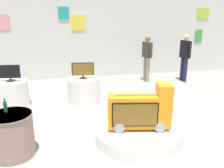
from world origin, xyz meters
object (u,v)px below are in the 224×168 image
bottle_on_side_table (5,107)px  display_pedestal_center_rear (12,93)px  tv_on_left_rear (83,70)px  shopper_browsing_near_truck (147,55)px  main_display_pedestal (138,133)px  novelty_firetruck_tv (140,111)px  tv_on_center_rear (10,73)px  display_pedestal_left_rear (84,90)px  side_table_round (12,135)px  shopper_browsing_rear (185,54)px

bottle_on_side_table → display_pedestal_center_rear: bearing=98.2°
tv_on_left_rear → shopper_browsing_near_truck: (2.37, 1.61, 0.05)m
main_display_pedestal → novelty_firetruck_tv: novelty_firetruck_tv is taller
display_pedestal_center_rear → tv_on_center_rear: (0.00, -0.00, 0.55)m
main_display_pedestal → novelty_firetruck_tv: bearing=-27.0°
display_pedestal_left_rear → bottle_on_side_table: bearing=-124.8°
main_display_pedestal → shopper_browsing_near_truck: size_ratio=1.02×
display_pedestal_left_rear → tv_on_left_rear: bearing=-81.9°
novelty_firetruck_tv → shopper_browsing_near_truck: size_ratio=0.74×
novelty_firetruck_tv → main_display_pedestal: bearing=153.0°
novelty_firetruck_tv → display_pedestal_left_rear: bearing=110.2°
tv_on_left_rear → display_pedestal_center_rear: (-1.83, 0.16, -0.57)m
novelty_firetruck_tv → display_pedestal_center_rear: 3.58m
tv_on_left_rear → bottle_on_side_table: size_ratio=2.47×
shopper_browsing_near_truck → side_table_round: bearing=-134.3°
main_display_pedestal → tv_on_left_rear: (-0.80, 2.22, 0.78)m
side_table_round → tv_on_left_rear: bearing=58.0°
bottle_on_side_table → tv_on_center_rear: bearing=98.2°
display_pedestal_center_rear → main_display_pedestal: bearing=-42.1°
main_display_pedestal → side_table_round: 2.24m
shopper_browsing_rear → tv_on_center_rear: bearing=-167.6°
display_pedestal_center_rear → side_table_round: side_table_round is taller
bottle_on_side_table → main_display_pedestal: bearing=-1.8°
display_pedestal_left_rear → display_pedestal_center_rear: same height
main_display_pedestal → shopper_browsing_rear: size_ratio=0.99×
tv_on_left_rear → display_pedestal_center_rear: tv_on_left_rear is taller
shopper_browsing_near_truck → tv_on_left_rear: bearing=-145.8°
display_pedestal_center_rear → tv_on_center_rear: 0.55m
novelty_firetruck_tv → shopper_browsing_near_truck: shopper_browsing_near_truck is taller
main_display_pedestal → shopper_browsing_near_truck: (1.57, 3.83, 0.83)m
display_pedestal_left_rear → shopper_browsing_rear: (3.67, 1.35, 0.64)m
main_display_pedestal → display_pedestal_left_rear: size_ratio=1.90×
tv_on_center_rear → shopper_browsing_rear: 5.63m
shopper_browsing_rear → bottle_on_side_table: bearing=-145.8°
display_pedestal_left_rear → display_pedestal_center_rear: bearing=175.3°
main_display_pedestal → tv_on_center_rear: 3.62m
bottle_on_side_table → shopper_browsing_rear: size_ratio=0.14×
tv_on_center_rear → side_table_round: bearing=-80.5°
side_table_round → main_display_pedestal: bearing=1.4°
display_pedestal_left_rear → shopper_browsing_rear: size_ratio=0.52×
side_table_round → display_pedestal_left_rear: bearing=58.1°
tv_on_left_rear → bottle_on_side_table: tv_on_left_rear is taller
display_pedestal_center_rear → shopper_browsing_rear: size_ratio=0.50×
main_display_pedestal → display_pedestal_center_rear: bearing=137.9°
side_table_round → bottle_on_side_table: (-0.08, 0.13, 0.46)m
shopper_browsing_near_truck → shopper_browsing_rear: size_ratio=0.97×
display_pedestal_left_rear → shopper_browsing_near_truck: (2.37, 1.60, 0.62)m
display_pedestal_left_rear → display_pedestal_center_rear: (-1.83, 0.15, 0.00)m
display_pedestal_center_rear → shopper_browsing_rear: (5.50, 1.20, 0.64)m
shopper_browsing_rear → display_pedestal_left_rear: bearing=-159.8°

